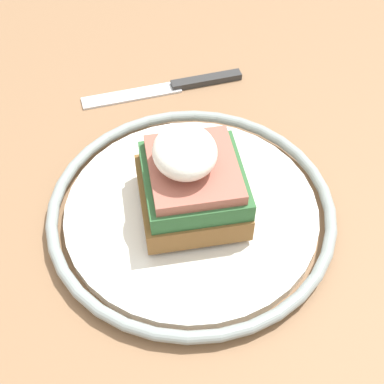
{
  "coord_description": "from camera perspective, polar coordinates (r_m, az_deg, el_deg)",
  "views": [
    {
      "loc": [
        -0.28,
        0.08,
        1.12
      ],
      "look_at": [
        -0.0,
        0.03,
        0.79
      ],
      "focal_mm": 50.0,
      "sensor_mm": 36.0,
      "label": 1
    }
  ],
  "objects": [
    {
      "name": "sandwich",
      "position": [
        0.42,
        -0.03,
        1.0
      ],
      "size": [
        0.09,
        0.08,
        0.08
      ],
      "color": "brown",
      "rests_on": "plate"
    },
    {
      "name": "knife",
      "position": [
        0.58,
        -1.72,
        11.22
      ],
      "size": [
        0.03,
        0.17,
        0.01
      ],
      "color": "#2D2D2D",
      "rests_on": "dining_table"
    },
    {
      "name": "plate",
      "position": [
        0.45,
        0.0,
        -2.22
      ],
      "size": [
        0.24,
        0.24,
        0.02
      ],
      "color": "silver",
      "rests_on": "dining_table"
    },
    {
      "name": "dining_table",
      "position": [
        0.57,
        2.77,
        -9.98
      ],
      "size": [
        0.9,
        0.79,
        0.75
      ],
      "color": "#846042",
      "rests_on": "ground_plane"
    }
  ]
}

